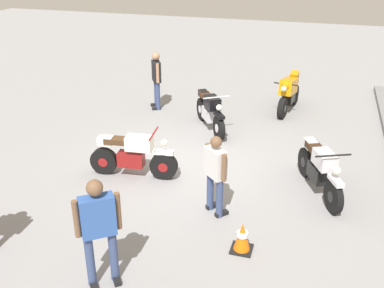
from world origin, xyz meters
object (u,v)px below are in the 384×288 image
(motorcycle_silver_cruiser, at_px, (320,169))
(person_in_white_shirt, at_px, (215,171))
(traffic_cone, at_px, (242,237))
(person_in_black_shirt, at_px, (156,77))
(motorcycle_orange_sportbike, at_px, (289,92))
(motorcycle_cream_vintage, at_px, (133,156))
(motorcycle_black_cruiser, at_px, (210,111))
(person_in_blue_shirt, at_px, (99,226))

(motorcycle_silver_cruiser, height_order, person_in_white_shirt, person_in_white_shirt)
(person_in_white_shirt, relative_size, traffic_cone, 2.98)
(motorcycle_silver_cruiser, height_order, person_in_black_shirt, person_in_black_shirt)
(motorcycle_orange_sportbike, distance_m, motorcycle_silver_cruiser, 4.74)
(motorcycle_cream_vintage, distance_m, person_in_white_shirt, 2.28)
(motorcycle_orange_sportbike, height_order, person_in_white_shirt, person_in_white_shirt)
(person_in_black_shirt, bearing_deg, motorcycle_black_cruiser, 120.61)
(motorcycle_silver_cruiser, bearing_deg, motorcycle_orange_sportbike, 168.85)
(person_in_white_shirt, height_order, traffic_cone, person_in_white_shirt)
(motorcycle_black_cruiser, bearing_deg, person_in_blue_shirt, -33.42)
(person_in_white_shirt, bearing_deg, person_in_blue_shirt, -164.41)
(person_in_blue_shirt, relative_size, traffic_cone, 3.33)
(motorcycle_cream_vintage, xyz_separation_m, traffic_cone, (1.86, 2.77, -0.23))
(motorcycle_cream_vintage, relative_size, traffic_cone, 3.69)
(motorcycle_black_cruiser, relative_size, motorcycle_silver_cruiser, 0.93)
(person_in_blue_shirt, height_order, traffic_cone, person_in_blue_shirt)
(person_in_black_shirt, xyz_separation_m, traffic_cone, (6.05, 3.81, -0.72))
(person_in_blue_shirt, bearing_deg, motorcycle_black_cruiser, 142.43)
(motorcycle_black_cruiser, relative_size, person_in_blue_shirt, 1.03)
(motorcycle_silver_cruiser, xyz_separation_m, person_in_blue_shirt, (3.67, -2.98, 0.50))
(motorcycle_orange_sportbike, relative_size, motorcycle_cream_vintage, 1.00)
(person_in_black_shirt, bearing_deg, person_in_white_shirt, 92.25)
(motorcycle_black_cruiser, xyz_separation_m, motorcycle_cream_vintage, (3.04, -0.93, -0.03))
(motorcycle_black_cruiser, relative_size, motorcycle_cream_vintage, 0.93)
(motorcycle_black_cruiser, distance_m, motorcycle_cream_vintage, 3.18)
(motorcycle_orange_sportbike, relative_size, person_in_blue_shirt, 1.11)
(motorcycle_black_cruiser, height_order, motorcycle_silver_cruiser, same)
(motorcycle_black_cruiser, xyz_separation_m, motorcycle_silver_cruiser, (2.58, 2.96, 0.00))
(motorcycle_orange_sportbike, distance_m, person_in_blue_shirt, 8.51)
(motorcycle_orange_sportbike, xyz_separation_m, motorcycle_black_cruiser, (2.03, -1.88, -0.07))
(person_in_blue_shirt, bearing_deg, motorcycle_orange_sportbike, 129.69)
(person_in_black_shirt, relative_size, person_in_white_shirt, 1.08)
(person_in_blue_shirt, bearing_deg, person_in_white_shirt, 116.30)
(motorcycle_cream_vintage, relative_size, person_in_white_shirt, 1.24)
(motorcycle_silver_cruiser, height_order, motorcycle_cream_vintage, motorcycle_silver_cruiser)
(motorcycle_cream_vintage, xyz_separation_m, person_in_white_shirt, (0.90, 2.06, 0.40))
(motorcycle_cream_vintage, height_order, person_in_blue_shirt, person_in_blue_shirt)
(motorcycle_silver_cruiser, distance_m, motorcycle_cream_vintage, 3.92)
(person_in_blue_shirt, xyz_separation_m, traffic_cone, (-1.35, 1.86, -0.76))
(motorcycle_orange_sportbike, bearing_deg, traffic_cone, 7.60)
(person_in_blue_shirt, relative_size, person_in_white_shirt, 1.12)
(person_in_white_shirt, distance_m, traffic_cone, 1.35)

